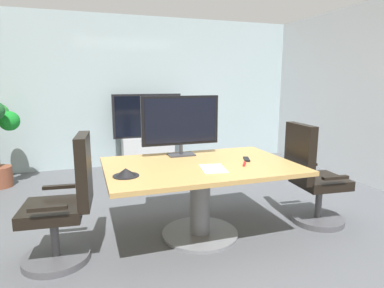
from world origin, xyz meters
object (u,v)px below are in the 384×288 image
office_chair_left (65,210)px  conference_phone (126,173)px  tv_monitor (181,122)px  conference_table (200,183)px  wall_display_unit (148,143)px  remote_control (247,159)px  office_chair_right (312,182)px

office_chair_left → conference_phone: size_ratio=4.95×
tv_monitor → conference_phone: size_ratio=3.82×
conference_table → tv_monitor: (-0.07, 0.43, 0.55)m
wall_display_unit → conference_table: bearing=-90.4°
wall_display_unit → remote_control: bearing=-80.3°
wall_display_unit → tv_monitor: bearing=-92.2°
conference_phone → tv_monitor: bearing=42.9°
conference_table → conference_phone: bearing=-165.2°
office_chair_right → tv_monitor: 1.55m
wall_display_unit → remote_control: 2.84m
office_chair_left → remote_control: size_ratio=6.41×
office_chair_right → conference_phone: (-1.97, -0.09, 0.31)m
conference_table → tv_monitor: tv_monitor is taller
office_chair_left → office_chair_right: 2.47m
office_chair_right → tv_monitor: size_ratio=1.30×
conference_table → conference_phone: (-0.73, -0.19, 0.22)m
office_chair_left → conference_phone: 0.60m
office_chair_right → wall_display_unit: (-1.22, 2.89, -0.01)m
conference_table → wall_display_unit: wall_display_unit is taller
wall_display_unit → office_chair_left: bearing=-113.8°
conference_table → remote_control: remote_control is taller
wall_display_unit → conference_phone: (-0.76, -2.97, 0.32)m
tv_monitor → wall_display_unit: size_ratio=0.64×
tv_monitor → remote_control: size_ratio=4.94×
conference_table → remote_control: size_ratio=10.60×
wall_display_unit → conference_phone: bearing=-104.3°
wall_display_unit → conference_phone: size_ratio=5.95×
office_chair_left → tv_monitor: size_ratio=1.30×
office_chair_right → wall_display_unit: size_ratio=0.83×
tv_monitor → office_chair_right: bearing=-22.3°
office_chair_left → wall_display_unit: (1.26, 2.86, -0.01)m
office_chair_left → office_chair_right: (2.47, -0.03, 0.00)m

